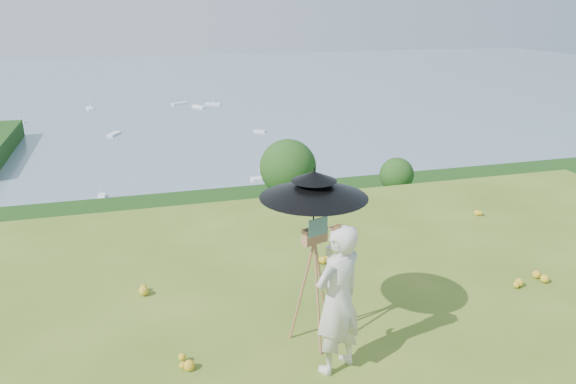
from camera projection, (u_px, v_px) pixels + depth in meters
name	position (u px, v px, depth m)	size (l,w,h in m)	color
ground	(503.00, 377.00, 6.51)	(14.00, 14.00, 0.00)	#4E6B1E
shoreline_tier	(170.00, 279.00, 86.28)	(170.00, 28.00, 8.00)	#746A5D
bay_water	(137.00, 100.00, 236.05)	(700.00, 700.00, 0.00)	slate
slope_trees	(195.00, 266.00, 43.17)	(110.00, 50.00, 6.00)	#144415
harbor_town	(167.00, 241.00, 84.22)	(110.00, 22.00, 5.00)	beige
moored_boats	(100.00, 144.00, 160.65)	(140.00, 140.00, 0.70)	white
wildflowers	(491.00, 360.00, 6.72)	(10.00, 10.50, 0.12)	gold
painter	(338.00, 299.00, 6.39)	(0.67, 0.44, 1.84)	beige
field_easel	(314.00, 281.00, 6.94)	(0.65, 0.65, 1.71)	brown
sun_umbrella	(314.00, 204.00, 6.65)	(1.29, 1.29, 0.91)	black
painter_cap	(340.00, 229.00, 6.12)	(0.20, 0.24, 0.10)	#BF6875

